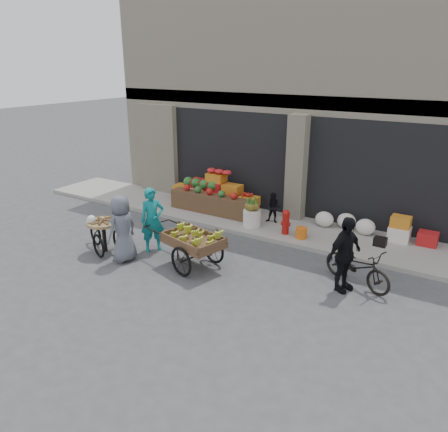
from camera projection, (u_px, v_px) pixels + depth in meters
The scene contains 15 objects.
ground at pixel (204, 286), 9.71m from camera, with size 80.00×80.00×0.00m, color #424244.
sidewalk at pixel (282, 227), 12.97m from camera, with size 18.00×2.20×0.12m, color gray.
building at pixel (334, 103), 15.01m from camera, with size 14.00×6.45×7.00m.
fruit_display at pixel (217, 193), 14.23m from camera, with size 3.10×1.12×1.24m.
pineapple_bin at pixel (252, 218), 12.84m from camera, with size 0.52×0.52×0.50m, color silver.
fire_hydrant at pixel (286, 221), 12.21m from camera, with size 0.22×0.22×0.71m.
orange_bucket at pixel (301, 233), 12.00m from camera, with size 0.32×0.32×0.30m, color orange.
right_bay_goods at pixel (378, 227), 12.03m from camera, with size 3.35×0.60×0.70m.
seated_person at pixel (273, 208), 13.05m from camera, with size 0.45×0.35×0.93m, color black.
banana_cart at pixel (192, 238), 10.41m from camera, with size 2.59×1.52×1.02m.
vendor_woman at pixel (152, 220), 11.29m from camera, with size 0.62×0.41×1.70m, color #107A7D.
tricycle_cart at pixel (104, 231), 11.31m from camera, with size 1.45×1.06×0.95m.
vendor_grey at pixel (122, 229), 10.69m from camera, with size 0.83×0.54×1.70m, color slate.
bicycle at pixel (357, 266), 9.64m from camera, with size 0.60×1.72×0.90m, color black.
cyclist at pixel (345, 254), 9.28m from camera, with size 0.99×0.41×1.68m, color black.
Camera 1 is at (4.93, -7.09, 4.73)m, focal length 35.00 mm.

